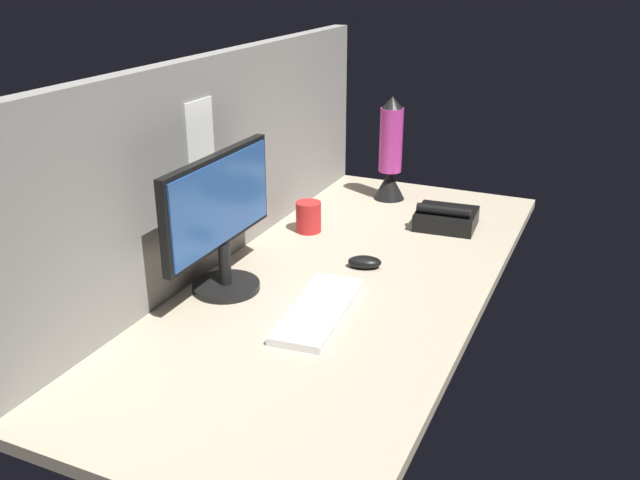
# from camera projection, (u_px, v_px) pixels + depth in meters

# --- Properties ---
(ground_plane) EXTENTS (1.80, 0.80, 0.03)m
(ground_plane) POSITION_uv_depth(u_px,v_px,m) (339.00, 282.00, 1.93)
(ground_plane) COLOR tan
(cubicle_wall_back) EXTENTS (1.80, 0.06, 0.58)m
(cubicle_wall_back) POSITION_uv_depth(u_px,v_px,m) (217.00, 160.00, 1.95)
(cubicle_wall_back) COLOR gray
(cubicle_wall_back) RESTS_ON ground_plane
(monitor) EXTENTS (0.47, 0.18, 0.37)m
(monitor) POSITION_uv_depth(u_px,v_px,m) (220.00, 216.00, 1.78)
(monitor) COLOR black
(monitor) RESTS_ON ground_plane
(keyboard) EXTENTS (0.38, 0.17, 0.02)m
(keyboard) POSITION_uv_depth(u_px,v_px,m) (319.00, 310.00, 1.72)
(keyboard) COLOR silver
(keyboard) RESTS_ON ground_plane
(mouse) EXTENTS (0.08, 0.11, 0.03)m
(mouse) POSITION_uv_depth(u_px,v_px,m) (365.00, 262.00, 1.98)
(mouse) COLOR black
(mouse) RESTS_ON ground_plane
(mug_red_plastic) EXTENTS (0.08, 0.08, 0.10)m
(mug_red_plastic) POSITION_uv_depth(u_px,v_px,m) (308.00, 217.00, 2.22)
(mug_red_plastic) COLOR red
(mug_red_plastic) RESTS_ON ground_plane
(lava_lamp) EXTENTS (0.11, 0.11, 0.37)m
(lava_lamp) POSITION_uv_depth(u_px,v_px,m) (390.00, 157.00, 2.49)
(lava_lamp) COLOR black
(lava_lamp) RESTS_ON ground_plane
(desk_phone) EXTENTS (0.18, 0.20, 0.09)m
(desk_phone) POSITION_uv_depth(u_px,v_px,m) (446.00, 218.00, 2.26)
(desk_phone) COLOR black
(desk_phone) RESTS_ON ground_plane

